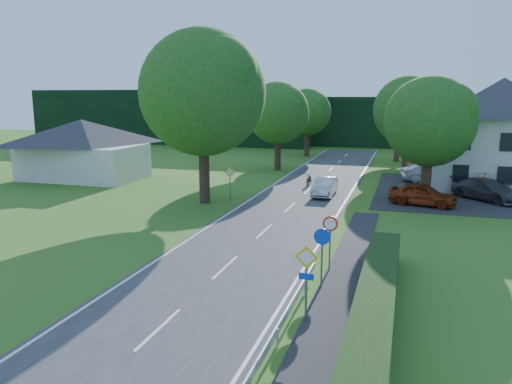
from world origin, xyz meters
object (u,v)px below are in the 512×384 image
(moving_car, at_px, (325,187))
(motorcycle, at_px, (309,179))
(parked_car_red, at_px, (423,194))
(parked_car_silver_a, at_px, (431,173))
(parasol, at_px, (484,187))
(parked_car_grey, at_px, (487,190))
(streetlight, at_px, (422,136))

(moving_car, relative_size, motorcycle, 1.94)
(parked_car_red, relative_size, parked_car_silver_a, 0.91)
(parasol, bearing_deg, parked_car_silver_a, 113.87)
(parasol, bearing_deg, motorcycle, 168.85)
(parked_car_grey, bearing_deg, parked_car_red, 170.46)
(motorcycle, xyz_separation_m, parked_car_red, (8.65, -5.00, 0.19))
(parked_car_red, distance_m, parasol, 4.75)
(motorcycle, bearing_deg, moving_car, -65.92)
(motorcycle, bearing_deg, parasol, -13.95)
(motorcycle, xyz_separation_m, parked_car_grey, (13.00, -1.89, 0.19))
(parasol, bearing_deg, moving_car, -173.62)
(motorcycle, height_order, parasol, parasol)
(parked_car_red, relative_size, parasol, 1.87)
(parked_car_red, relative_size, parked_car_grey, 0.85)
(streetlight, xyz_separation_m, motorcycle, (-8.40, 2.30, -3.88))
(streetlight, distance_m, parked_car_grey, 5.91)
(streetlight, bearing_deg, parked_car_grey, 5.18)
(parked_car_silver_a, relative_size, parked_car_grey, 0.93)
(moving_car, height_order, parked_car_grey, parked_car_grey)
(streetlight, distance_m, parked_car_silver_a, 7.97)
(motorcycle, height_order, parked_car_red, parked_car_red)
(motorcycle, distance_m, parked_car_silver_a, 10.59)
(streetlight, distance_m, moving_car, 7.66)
(parked_car_silver_a, bearing_deg, moving_car, 125.16)
(streetlight, relative_size, parasol, 3.45)
(streetlight, distance_m, motorcycle, 9.53)
(parked_car_silver_a, height_order, parasol, parasol)
(streetlight, xyz_separation_m, parasol, (4.28, -0.19, -3.38))
(motorcycle, height_order, parked_car_grey, parked_car_grey)
(moving_car, relative_size, parasol, 1.75)
(parasol, bearing_deg, streetlight, 177.39)
(parked_car_grey, bearing_deg, streetlight, 140.04)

